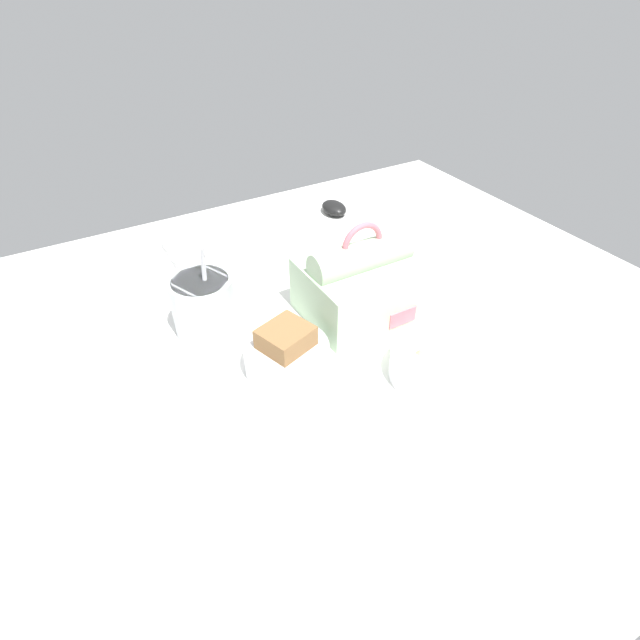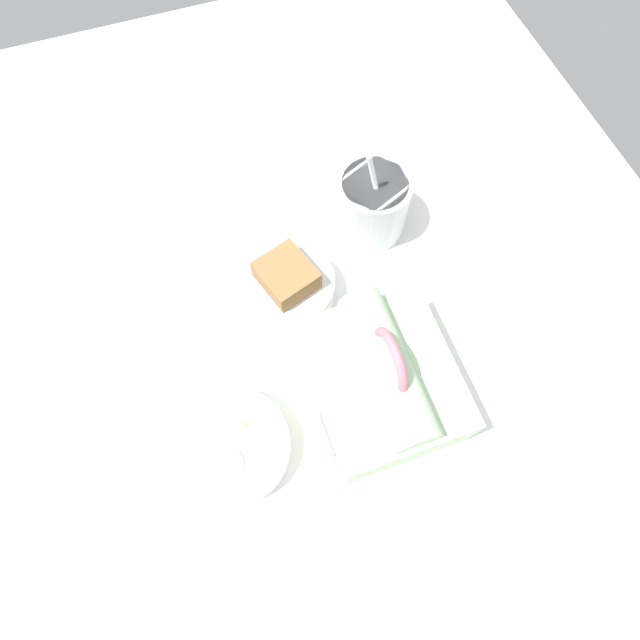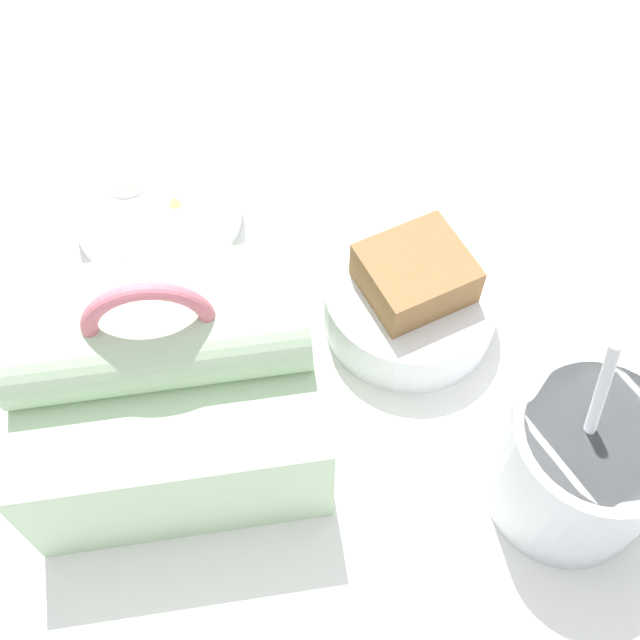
# 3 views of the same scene
# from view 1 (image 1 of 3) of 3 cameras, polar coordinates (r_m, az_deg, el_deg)

# --- Properties ---
(desk_surface) EXTENTS (1.40, 1.10, 0.02)m
(desk_surface) POSITION_cam_1_polar(r_m,az_deg,el_deg) (0.83, -2.29, -2.98)
(desk_surface) COLOR white
(desk_surface) RESTS_ON ground
(keyboard) EXTENTS (0.35, 0.12, 0.02)m
(keyboard) POSITION_cam_1_polar(r_m,az_deg,el_deg) (1.12, -8.17, 9.49)
(keyboard) COLOR silver
(keyboard) RESTS_ON desk_surface
(lunch_bag) EXTENTS (0.19, 0.16, 0.17)m
(lunch_bag) POSITION_cam_1_polar(r_m,az_deg,el_deg) (0.86, 4.60, 4.17)
(lunch_bag) COLOR #B7D6AD
(lunch_bag) RESTS_ON desk_surface
(soup_cup) EXTENTS (0.10, 0.10, 0.17)m
(soup_cup) POSITION_cam_1_polar(r_m,az_deg,el_deg) (0.84, -13.14, 1.77)
(soup_cup) COLOR silver
(soup_cup) RESTS_ON desk_surface
(bento_bowl_sandwich) EXTENTS (0.13, 0.13, 0.08)m
(bento_bowl_sandwich) POSITION_cam_1_polar(r_m,az_deg,el_deg) (0.76, -3.83, -3.83)
(bento_bowl_sandwich) COLOR silver
(bento_bowl_sandwich) RESTS_ON desk_surface
(bento_bowl_snacks) EXTENTS (0.14, 0.14, 0.06)m
(bento_bowl_snacks) POSITION_cam_1_polar(r_m,az_deg,el_deg) (0.77, 13.02, -5.02)
(bento_bowl_snacks) COLOR silver
(bento_bowl_snacks) RESTS_ON desk_surface
(computer_mouse) EXTENTS (0.05, 0.07, 0.03)m
(computer_mouse) POSITION_cam_1_polar(r_m,az_deg,el_deg) (1.22, 1.61, 12.69)
(computer_mouse) COLOR black
(computer_mouse) RESTS_ON desk_surface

